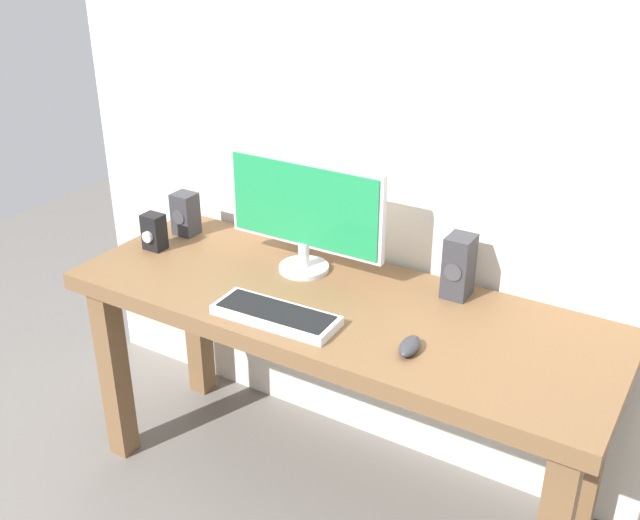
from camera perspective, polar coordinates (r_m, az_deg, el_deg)
ground_plane at (r=2.68m, az=1.10°, el=-17.10°), size 6.00×6.00×0.00m
wall_back at (r=2.29m, az=6.02°, el=17.57°), size 2.54×0.04×3.00m
desk at (r=2.29m, az=1.23°, el=-5.50°), size 1.68×0.61×0.74m
monitor at (r=2.34m, az=-1.17°, el=3.81°), size 0.55×0.16×0.37m
keyboard_primary at (r=2.14m, az=-3.40°, el=-4.23°), size 0.37×0.15×0.03m
mouse at (r=2.00m, az=6.88°, el=-6.57°), size 0.06×0.11×0.03m
speaker_right at (r=2.26m, az=10.58°, el=-0.49°), size 0.08×0.09×0.20m
speaker_left at (r=2.69m, az=-10.28°, el=3.50°), size 0.08×0.08×0.15m
audio_controller at (r=2.60m, az=-12.61°, el=2.11°), size 0.07×0.07×0.13m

